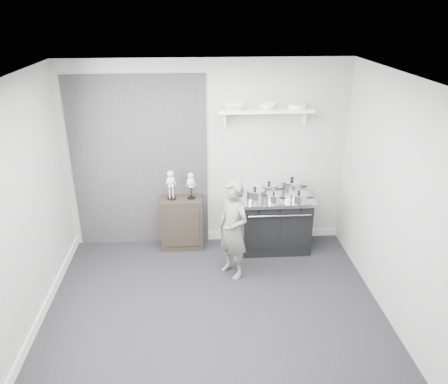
{
  "coord_description": "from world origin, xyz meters",
  "views": [
    {
      "loc": [
        -0.17,
        -4.11,
        3.35
      ],
      "look_at": [
        0.19,
        0.95,
        1.15
      ],
      "focal_mm": 35.0,
      "sensor_mm": 36.0,
      "label": 1
    }
  ],
  "objects": [
    {
      "name": "pot_front_right",
      "position": [
        1.24,
        1.28,
        0.89
      ],
      "size": [
        0.32,
        0.24,
        0.17
      ],
      "color": "silver",
      "rests_on": "stove"
    },
    {
      "name": "pot_front_left",
      "position": [
        0.64,
        1.38,
        0.91
      ],
      "size": [
        0.33,
        0.25,
        0.21
      ],
      "color": "silver",
      "rests_on": "stove"
    },
    {
      "name": "stove",
      "position": [
        0.96,
        1.48,
        0.41
      ],
      "size": [
        1.03,
        0.64,
        0.82
      ],
      "color": "black",
      "rests_on": "ground"
    },
    {
      "name": "side_cabinet",
      "position": [
        -0.39,
        1.61,
        0.39
      ],
      "size": [
        0.6,
        0.35,
        0.78
      ],
      "primitive_type": "cube",
      "color": "black",
      "rests_on": "ground"
    },
    {
      "name": "skeleton_full",
      "position": [
        -0.52,
        1.61,
        1.03
      ],
      "size": [
        0.14,
        0.09,
        0.49
      ],
      "primitive_type": null,
      "color": "beige",
      "rests_on": "side_cabinet"
    },
    {
      "name": "pot_back_right",
      "position": [
        1.21,
        1.61,
        0.92
      ],
      "size": [
        0.38,
        0.29,
        0.25
      ],
      "color": "silver",
      "rests_on": "stove"
    },
    {
      "name": "bowl_large",
      "position": [
        0.36,
        1.67,
        2.08
      ],
      "size": [
        0.32,
        0.32,
        0.08
      ],
      "primitive_type": "imported",
      "color": "white",
      "rests_on": "wall_shelf"
    },
    {
      "name": "ground",
      "position": [
        0.0,
        0.0,
        0.0
      ],
      "size": [
        4.0,
        4.0,
        0.0
      ],
      "primitive_type": "plane",
      "color": "black",
      "rests_on": "ground"
    },
    {
      "name": "room_shell",
      "position": [
        -0.09,
        0.15,
        1.64
      ],
      "size": [
        4.02,
        3.62,
        2.71
      ],
      "color": "#A3A2A0",
      "rests_on": "ground"
    },
    {
      "name": "plate_stack",
      "position": [
        1.23,
        1.67,
        2.07
      ],
      "size": [
        0.24,
        0.24,
        0.06
      ],
      "primitive_type": "cylinder",
      "color": "white",
      "rests_on": "wall_shelf"
    },
    {
      "name": "wall_shelf",
      "position": [
        0.8,
        1.68,
        2.01
      ],
      "size": [
        1.3,
        0.26,
        0.24
      ],
      "color": "white",
      "rests_on": "room_shell"
    },
    {
      "name": "skeleton_torso",
      "position": [
        -0.24,
        1.61,
        1.0
      ],
      "size": [
        0.13,
        0.08,
        0.45
      ],
      "primitive_type": null,
      "color": "beige",
      "rests_on": "side_cabinet"
    },
    {
      "name": "pot_back_left",
      "position": [
        0.88,
        1.59,
        0.9
      ],
      "size": [
        0.34,
        0.25,
        0.2
      ],
      "color": "silver",
      "rests_on": "stove"
    },
    {
      "name": "pot_front_center",
      "position": [
        0.9,
        1.31,
        0.89
      ],
      "size": [
        0.29,
        0.2,
        0.16
      ],
      "color": "silver",
      "rests_on": "stove"
    },
    {
      "name": "bowl_small",
      "position": [
        0.82,
        1.67,
        2.08
      ],
      "size": [
        0.24,
        0.24,
        0.07
      ],
      "primitive_type": "imported",
      "color": "white",
      "rests_on": "wall_shelf"
    },
    {
      "name": "child",
      "position": [
        0.29,
        0.83,
        0.67
      ],
      "size": [
        0.55,
        0.58,
        1.34
      ],
      "primitive_type": "imported",
      "rotation": [
        0.0,
        0.0,
        -0.91
      ],
      "color": "slate",
      "rests_on": "ground"
    }
  ]
}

